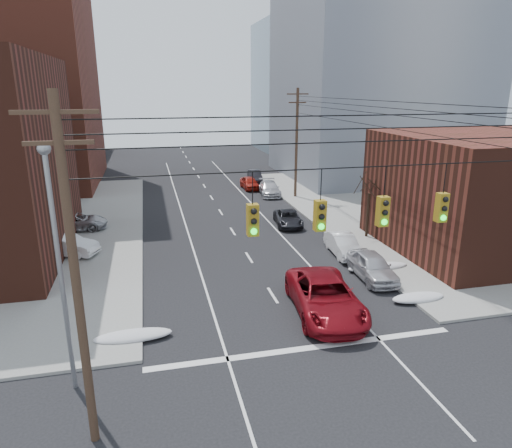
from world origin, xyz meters
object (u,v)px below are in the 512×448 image
parked_car_c (288,218)px  lot_car_b (75,222)px  parked_car_f (255,176)px  red_pickup (325,297)px  parked_car_e (250,183)px  lot_car_a (64,245)px  parked_car_d (270,188)px  parked_car_a (372,266)px  parked_car_b (343,245)px

parked_car_c → lot_car_b: lot_car_b is taller
parked_car_c → parked_car_f: 18.91m
red_pickup → lot_car_b: 22.46m
parked_car_c → parked_car_e: (0.00, 14.59, 0.08)m
lot_car_b → parked_car_f: bearing=-46.8°
parked_car_e → red_pickup: bearing=-97.2°
parked_car_c → lot_car_a: lot_car_a is taller
parked_car_c → lot_car_a: (-16.85, -3.64, 0.28)m
parked_car_c → parked_car_d: size_ratio=0.89×
red_pickup → parked_car_c: red_pickup is taller
parked_car_d → parked_car_a: bearing=-82.0°
parked_car_c → lot_car_b: 17.08m
parked_car_a → parked_car_e: parked_car_a is taller
red_pickup → parked_car_d: red_pickup is taller
parked_car_b → parked_car_d: size_ratio=0.87×
parked_car_f → red_pickup: bearing=-92.0°
parked_car_b → red_pickup: bearing=-115.0°
lot_car_b → parked_car_c: bearing=-96.2°
red_pickup → parked_car_d: bearing=87.2°
parked_car_a → parked_car_f: parked_car_a is taller
parked_car_a → red_pickup: bearing=-138.4°
parked_car_a → parked_car_b: bearing=92.9°
parked_car_b → lot_car_b: 20.93m
parked_car_e → lot_car_a: 24.83m
red_pickup → lot_car_a: 18.21m
parked_car_a → parked_car_e: size_ratio=1.14×
parked_car_b → lot_car_a: (-18.45, 3.85, 0.18)m
parked_car_f → lot_car_a: size_ratio=0.90×
red_pickup → parked_car_e: bearing=90.9°
parked_car_d → lot_car_b: size_ratio=1.02×
parked_car_d → parked_car_f: parked_car_d is taller
red_pickup → lot_car_b: red_pickup is taller
parked_car_c → parked_car_f: (1.60, 18.84, 0.06)m
parked_car_a → parked_car_f: (0.00, 30.54, -0.12)m
red_pickup → lot_car_a: (-14.06, 11.58, -0.03)m
red_pickup → parked_car_e: 29.94m
parked_car_e → lot_car_a: bearing=-134.6°
parked_car_b → parked_car_f: parked_car_b is taller
parked_car_a → parked_car_e: 26.34m
lot_car_b → lot_car_a: bearing=-177.9°
parked_car_b → lot_car_a: size_ratio=0.96×
parked_car_a → lot_car_a: lot_car_a is taller
parked_car_c → parked_car_d: (1.38, 11.10, 0.11)m
red_pickup → parked_car_c: 15.47m
parked_car_b → lot_car_b: bearing=156.9°
parked_car_a → parked_car_d: (-0.22, 22.80, -0.07)m
parked_car_e → lot_car_a: (-16.85, -18.23, 0.20)m
parked_car_a → parked_car_b: size_ratio=1.07×
parked_car_e → parked_car_c: bearing=-91.8°
red_pickup → parked_car_c: bearing=85.8°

